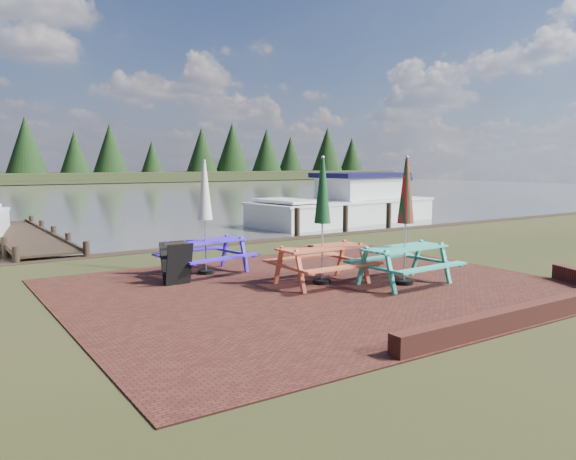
% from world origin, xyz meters
% --- Properties ---
extents(ground, '(120.00, 120.00, 0.00)m').
position_xyz_m(ground, '(0.00, 0.00, 0.00)').
color(ground, black).
rests_on(ground, ground).
extents(paving, '(9.00, 7.50, 0.02)m').
position_xyz_m(paving, '(0.00, 1.00, 0.01)').
color(paving, '#361511').
rests_on(paving, ground).
extents(brick_wall, '(6.21, 1.79, 0.30)m').
position_xyz_m(brick_wall, '(2.15, -2.42, 0.15)').
color(brick_wall, '#4C1E16').
rests_on(brick_wall, ground).
extents(water, '(120.00, 60.00, 0.02)m').
position_xyz_m(water, '(0.00, 37.00, 0.00)').
color(water, '#413E37').
rests_on(water, ground).
extents(picnic_table_teal, '(1.84, 1.65, 2.44)m').
position_xyz_m(picnic_table_teal, '(1.59, 0.32, 0.86)').
color(picnic_table_teal, teal).
rests_on(picnic_table_teal, ground).
extents(picnic_table_red, '(1.76, 1.57, 2.44)m').
position_xyz_m(picnic_table_red, '(0.30, 1.22, 0.85)').
color(picnic_table_red, '#C15431').
rests_on(picnic_table_red, ground).
extents(picnic_table_blue, '(1.92, 1.76, 2.37)m').
position_xyz_m(picnic_table_blue, '(-1.15, 3.35, 0.83)').
color(picnic_table_blue, '#361AC6').
rests_on(picnic_table_blue, ground).
extents(chalkboard, '(0.52, 0.50, 0.82)m').
position_xyz_m(chalkboard, '(-2.07, 2.72, 0.43)').
color(chalkboard, black).
rests_on(chalkboard, ground).
extents(jetty, '(1.76, 9.08, 1.00)m').
position_xyz_m(jetty, '(-3.50, 11.28, 0.11)').
color(jetty, black).
rests_on(jetty, ground).
extents(boat_near, '(8.83, 3.98, 2.31)m').
position_xyz_m(boat_near, '(9.04, 11.09, 0.49)').
color(boat_near, silver).
rests_on(boat_near, ground).
extents(boat_far, '(6.94, 4.19, 2.04)m').
position_xyz_m(boat_far, '(10.99, 11.73, 0.41)').
color(boat_far, silver).
rests_on(boat_far, ground).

